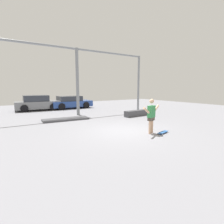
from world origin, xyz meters
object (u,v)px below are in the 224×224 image
Objects in this scene: skateboard at (163,132)px; parked_car_grey at (37,103)px; manual_pad at (66,119)px; grind_box at (136,113)px; parked_car_blue at (71,102)px; skateboarder at (151,115)px.

skateboard is 0.20× the size of parked_car_grey.
manual_pad reaches higher than skateboard.
grind_box is at bearing -50.84° from parked_car_grey.
parked_car_grey is at bearing 125.62° from grind_box.
parked_car_grey reaches higher than skateboard.
parked_car_blue is at bearing 76.46° from skateboard.
grind_box is 0.68× the size of manual_pad.
skateboarder reaches higher than parked_car_blue.
skateboarder is 1.04m from skateboard.
parked_car_grey is (-2.92, 12.21, -0.22)m from skateboarder.
skateboarder reaches higher than manual_pad.
parked_car_blue is at bearing 67.16° from manual_pad.
manual_pad is (-2.80, 5.99, -0.00)m from skateboard.
skateboard is 5.15m from grind_box.
grind_box is 9.78m from parked_car_grey.
parked_car_grey is 0.98× the size of parked_car_blue.
manual_pad is at bearing -81.23° from parked_car_grey.
parked_car_grey is at bearing 90.99° from skateboard.
grind_box is at bearing -73.30° from parked_car_blue.
grind_box is 5.28m from manual_pad.
skateboard is 0.27× the size of manual_pad.
parked_car_grey is 3.27m from parked_car_blue.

